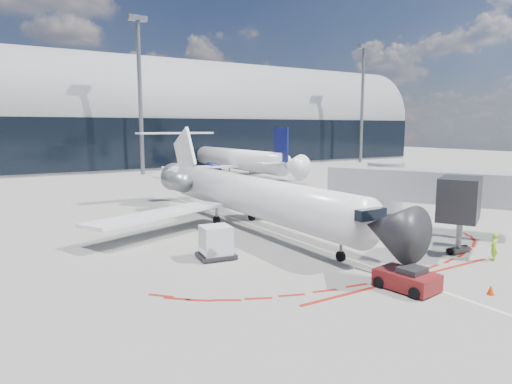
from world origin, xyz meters
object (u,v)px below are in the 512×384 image
uld_container (216,242)px  ramp_worker (494,247)px  pushback_tug (407,279)px  regional_jet (243,193)px

uld_container → ramp_worker: bearing=-25.8°
pushback_tug → uld_container: size_ratio=1.97×
regional_jet → uld_container: 9.48m
ramp_worker → pushback_tug: bearing=-18.2°
regional_jet → ramp_worker: size_ratio=18.95×
regional_jet → uld_container: bearing=-130.3°
regional_jet → uld_container: size_ratio=13.42×
pushback_tug → ramp_worker: 8.27m
regional_jet → ramp_worker: bearing=-64.3°
regional_jet → pushback_tug: bearing=-91.5°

